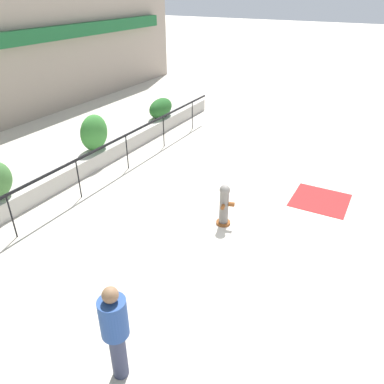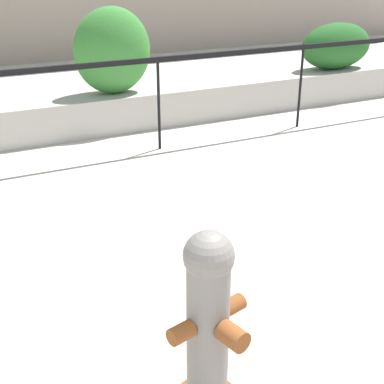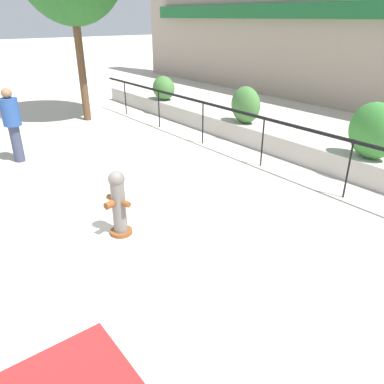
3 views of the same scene
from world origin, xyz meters
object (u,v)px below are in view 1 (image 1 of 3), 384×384
at_px(hedge_bush_3, 161,108).
at_px(pedestrian, 115,328).
at_px(fire_hydrant, 224,205).
at_px(hedge_bush_2, 94,133).

distance_m(hedge_bush_3, pedestrian, 11.03).
bearing_deg(fire_hydrant, hedge_bush_3, 45.06).
bearing_deg(hedge_bush_2, fire_hydrant, -103.66).
distance_m(hedge_bush_2, fire_hydrant, 5.30).
bearing_deg(hedge_bush_3, hedge_bush_2, 180.00).
relative_size(hedge_bush_2, fire_hydrant, 1.07).
height_order(hedge_bush_3, fire_hydrant, hedge_bush_3).
bearing_deg(pedestrian, hedge_bush_3, 29.66).
relative_size(hedge_bush_3, fire_hydrant, 1.24).
relative_size(fire_hydrant, pedestrian, 0.62).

